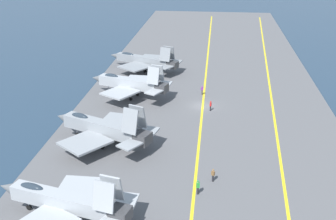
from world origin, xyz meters
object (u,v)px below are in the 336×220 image
at_px(parked_jet_nearest, 64,201).
at_px(crew_red_vest, 211,105).
at_px(parked_jet_third, 130,83).
at_px(parked_jet_fourth, 144,60).
at_px(crew_green_vest, 198,187).
at_px(crew_purple_vest, 202,90).
at_px(crew_brown_vest, 213,175).
at_px(parked_jet_second, 102,128).

distance_m(parked_jet_nearest, crew_red_vest, 33.81).
height_order(parked_jet_third, parked_jet_fourth, parked_jet_third).
bearing_deg(crew_green_vest, crew_purple_vest, 1.39).
bearing_deg(crew_purple_vest, parked_jet_fourth, 43.93).
xyz_separation_m(parked_jet_fourth, crew_red_vest, (-20.70, -14.58, -1.35)).
xyz_separation_m(parked_jet_fourth, crew_purple_vest, (-13.37, -12.88, -1.32)).
height_order(crew_purple_vest, crew_brown_vest, crew_purple_vest).
xyz_separation_m(parked_jet_nearest, parked_jet_second, (16.91, 0.48, 0.27)).
xyz_separation_m(parked_jet_nearest, parked_jet_third, (35.10, 0.25, 0.49)).
bearing_deg(parked_jet_fourth, crew_red_vest, -144.84).
relative_size(parked_jet_fourth, crew_red_vest, 9.66).
relative_size(parked_jet_nearest, parked_jet_third, 1.01).
distance_m(parked_jet_fourth, crew_red_vest, 25.35).
height_order(parked_jet_second, crew_brown_vest, parked_jet_second).
height_order(parked_jet_fourth, crew_purple_vest, parked_jet_fourth).
bearing_deg(parked_jet_second, parked_jet_third, -0.75).
relative_size(parked_jet_third, crew_red_vest, 8.82).
distance_m(crew_red_vest, crew_brown_vest, 21.72).
bearing_deg(parked_jet_nearest, crew_red_vest, -24.88).
xyz_separation_m(parked_jet_second, crew_red_vest, (13.74, -14.70, -1.56)).
distance_m(parked_jet_fourth, crew_green_vest, 47.30).
bearing_deg(crew_red_vest, parked_jet_nearest, 155.12).
bearing_deg(parked_jet_second, parked_jet_nearest, -178.36).
bearing_deg(crew_brown_vest, crew_purple_vest, 4.78).
height_order(parked_jet_nearest, crew_brown_vest, parked_jet_nearest).
xyz_separation_m(parked_jet_nearest, crew_purple_vest, (37.98, -12.52, -1.26)).
bearing_deg(parked_jet_fourth, parked_jet_third, -179.59).
bearing_deg(parked_jet_third, parked_jet_nearest, -179.60).
height_order(crew_red_vest, crew_purple_vest, crew_purple_vest).
bearing_deg(parked_jet_nearest, crew_purple_vest, -18.25).
height_order(crew_red_vest, crew_green_vest, crew_green_vest).
bearing_deg(crew_red_vest, parked_jet_third, 72.90).
height_order(parked_jet_second, crew_green_vest, parked_jet_second).
xyz_separation_m(parked_jet_second, crew_green_vest, (-10.83, -13.77, -1.51)).
bearing_deg(crew_red_vest, parked_jet_fourth, 35.16).
xyz_separation_m(crew_red_vest, crew_brown_vest, (-21.70, -0.73, -0.02)).
xyz_separation_m(parked_jet_third, crew_brown_vest, (-26.15, -15.19, -1.79)).
xyz_separation_m(parked_jet_nearest, crew_green_vest, (6.07, -13.29, -1.24)).
relative_size(parked_jet_second, parked_jet_third, 1.05).
relative_size(crew_red_vest, crew_brown_vest, 1.02).
bearing_deg(crew_red_vest, parked_jet_second, 133.08).
bearing_deg(crew_purple_vest, crew_red_vest, -166.99).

